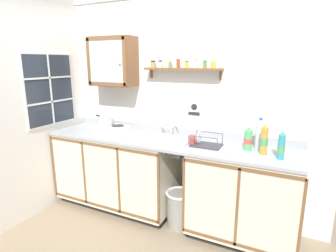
{
  "coord_description": "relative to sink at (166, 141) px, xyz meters",
  "views": [
    {
      "loc": [
        1.29,
        -2.28,
        1.81
      ],
      "look_at": [
        -0.01,
        0.43,
        1.09
      ],
      "focal_mm": 28.85,
      "sensor_mm": 36.0,
      "label": 1
    }
  ],
  "objects": [
    {
      "name": "floor",
      "position": [
        -0.0,
        -0.34,
        -0.94
      ],
      "size": [
        5.89,
        5.89,
        0.0
      ],
      "primitive_type": "plane",
      "color": "gray",
      "rests_on": "ground"
    },
    {
      "name": "spice_shelf",
      "position": [
        0.1,
        0.2,
        0.81
      ],
      "size": [
        0.9,
        0.14,
        0.22
      ],
      "color": "brown"
    },
    {
      "name": "bottle_soda_green_3",
      "position": [
        0.89,
        -0.0,
        0.13
      ],
      "size": [
        0.08,
        0.08,
        0.25
      ],
      "color": "#4CB266",
      "rests_on": "countertop"
    },
    {
      "name": "wall_cabinet",
      "position": [
        -0.79,
        0.13,
        0.87
      ],
      "size": [
        0.58,
        0.3,
        0.59
      ],
      "color": "brown"
    },
    {
      "name": "bottle_juice_amber_0",
      "position": [
        1.05,
        -0.06,
        0.16
      ],
      "size": [
        0.07,
        0.07,
        0.31
      ],
      "color": "gold",
      "rests_on": "countertop"
    },
    {
      "name": "hot_plate_stove",
      "position": [
        -0.74,
        -0.03,
        0.07
      ],
      "size": [
        0.37,
        0.27,
        0.09
      ],
      "color": "silver",
      "rests_on": "countertop"
    },
    {
      "name": "lower_cabinet_run",
      "position": [
        -0.68,
        -0.04,
        -0.47
      ],
      "size": [
        1.53,
        0.62,
        0.93
      ],
      "color": "black",
      "rests_on": "ground"
    },
    {
      "name": "backsplash",
      "position": [
        -0.0,
        0.26,
        0.06
      ],
      "size": [
        2.85,
        0.02,
        0.08
      ],
      "primitive_type": "cube",
      "color": "#9EA3A8",
      "rests_on": "countertop"
    },
    {
      "name": "bottle_detergent_teal_2",
      "position": [
        1.2,
        -0.14,
        0.14
      ],
      "size": [
        0.06,
        0.06,
        0.27
      ],
      "color": "teal",
      "rests_on": "countertop"
    },
    {
      "name": "warning_sign",
      "position": [
        0.23,
        0.26,
        0.33
      ],
      "size": [
        0.16,
        0.01,
        0.22
      ],
      "color": "silver"
    },
    {
      "name": "window",
      "position": [
        -1.44,
        -0.27,
        0.54
      ],
      "size": [
        0.03,
        0.72,
        0.88
      ],
      "color": "#262D38"
    },
    {
      "name": "trash_bin",
      "position": [
        0.22,
        -0.11,
        -0.73
      ],
      "size": [
        0.31,
        0.31,
        0.41
      ],
      "color": "gray",
      "rests_on": "ground"
    },
    {
      "name": "mug",
      "position": [
        0.33,
        -0.05,
        0.07
      ],
      "size": [
        0.12,
        0.08,
        0.09
      ],
      "color": "#B24C47",
      "rests_on": "countertop"
    },
    {
      "name": "sink",
      "position": [
        0.0,
        0.0,
        0.0
      ],
      "size": [
        0.57,
        0.43,
        0.44
      ],
      "color": "silver",
      "rests_on": "countertop"
    },
    {
      "name": "back_wall",
      "position": [
        -0.0,
        0.29,
        0.37
      ],
      "size": [
        3.49,
        0.07,
        2.6
      ],
      "color": "silver",
      "rests_on": "ground"
    },
    {
      "name": "saucepan",
      "position": [
        -0.83,
        -0.01,
        0.16
      ],
      "size": [
        0.35,
        0.22,
        0.09
      ],
      "color": "silver",
      "rests_on": "hot_plate_stove"
    },
    {
      "name": "dish_rack",
      "position": [
        0.48,
        -0.05,
        0.05
      ],
      "size": [
        0.31,
        0.22,
        0.15
      ],
      "color": "#333338",
      "rests_on": "countertop"
    },
    {
      "name": "bottle_water_clear_1",
      "position": [
        0.99,
        0.07,
        0.17
      ],
      "size": [
        0.08,
        0.08,
        0.32
      ],
      "color": "silver",
      "rests_on": "countertop"
    },
    {
      "name": "lower_cabinet_run_right",
      "position": [
        0.89,
        -0.04,
        -0.47
      ],
      "size": [
        1.09,
        0.62,
        0.93
      ],
      "color": "black",
      "rests_on": "ground"
    },
    {
      "name": "side_wall_left",
      "position": [
        -1.47,
        -0.64,
        0.36
      ],
      "size": [
        0.05,
        3.41,
        2.6
      ],
      "primitive_type": "cube",
      "color": "silver",
      "rests_on": "ground"
    },
    {
      "name": "countertop",
      "position": [
        -0.0,
        -0.04,
        0.01
      ],
      "size": [
        2.85,
        0.64,
        0.03
      ],
      "primitive_type": "cube",
      "color": "#9EA3A8",
      "rests_on": "lower_cabinet_run"
    }
  ]
}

